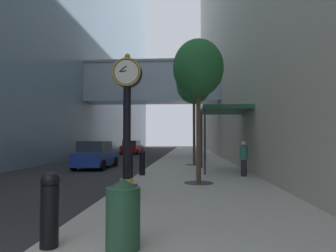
{
  "coord_description": "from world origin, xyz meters",
  "views": [
    {
      "loc": [
        2.41,
        -2.01,
        1.78
      ],
      "look_at": [
        0.83,
        21.96,
        2.86
      ],
      "focal_mm": 32.54,
      "sensor_mm": 36.0,
      "label": 1
    }
  ],
  "objects_px": {
    "bollard_third": "(129,168)",
    "car_blue_mid": "(96,155)",
    "trash_bin": "(123,213)",
    "car_black_trailing": "(97,152)",
    "bollard_fourth": "(142,162)",
    "street_tree_mid_near": "(194,84)",
    "street_clock": "(127,118)",
    "bollard_nearest": "(50,207)",
    "car_red_far": "(132,148)",
    "street_tree_near": "(198,69)",
    "pedestrian_walking": "(244,158)",
    "car_silver_near": "(134,147)"
  },
  "relations": [
    {
      "from": "bollard_nearest",
      "to": "bollard_third",
      "type": "xyz_separation_m",
      "value": [
        0.0,
        6.3,
        0.0
      ]
    },
    {
      "from": "street_clock",
      "to": "bollard_nearest",
      "type": "xyz_separation_m",
      "value": [
        -0.38,
        -4.0,
        -1.65
      ]
    },
    {
      "from": "bollard_nearest",
      "to": "bollard_third",
      "type": "bearing_deg",
      "value": 90.0
    },
    {
      "from": "bollard_fourth",
      "to": "trash_bin",
      "type": "bearing_deg",
      "value": -83.13
    },
    {
      "from": "car_blue_mid",
      "to": "car_red_far",
      "type": "height_order",
      "value": "car_blue_mid"
    },
    {
      "from": "street_tree_mid_near",
      "to": "pedestrian_walking",
      "type": "height_order",
      "value": "street_tree_mid_near"
    },
    {
      "from": "car_silver_near",
      "to": "street_clock",
      "type": "bearing_deg",
      "value": -80.1
    },
    {
      "from": "bollard_third",
      "to": "pedestrian_walking",
      "type": "distance_m",
      "value": 5.53
    },
    {
      "from": "street_clock",
      "to": "car_black_trailing",
      "type": "relative_size",
      "value": 0.99
    },
    {
      "from": "street_tree_mid_near",
      "to": "car_red_far",
      "type": "xyz_separation_m",
      "value": [
        -7.32,
        17.08,
        -4.63
      ]
    },
    {
      "from": "car_blue_mid",
      "to": "trash_bin",
      "type": "bearing_deg",
      "value": -71.28
    },
    {
      "from": "car_black_trailing",
      "to": "bollard_fourth",
      "type": "bearing_deg",
      "value": -61.98
    },
    {
      "from": "car_silver_near",
      "to": "car_black_trailing",
      "type": "distance_m",
      "value": 18.49
    },
    {
      "from": "street_tree_near",
      "to": "trash_bin",
      "type": "height_order",
      "value": "street_tree_near"
    },
    {
      "from": "car_red_far",
      "to": "car_black_trailing",
      "type": "relative_size",
      "value": 1.06
    },
    {
      "from": "pedestrian_walking",
      "to": "bollard_fourth",
      "type": "bearing_deg",
      "value": 178.6
    },
    {
      "from": "street_tree_mid_near",
      "to": "car_silver_near",
      "type": "relative_size",
      "value": 1.59
    },
    {
      "from": "bollard_third",
      "to": "car_blue_mid",
      "type": "xyz_separation_m",
      "value": [
        -3.6,
        7.68,
        0.07
      ]
    },
    {
      "from": "pedestrian_walking",
      "to": "car_black_trailing",
      "type": "bearing_deg",
      "value": 135.31
    },
    {
      "from": "bollard_nearest",
      "to": "bollard_third",
      "type": "height_order",
      "value": "same"
    },
    {
      "from": "pedestrian_walking",
      "to": "car_red_far",
      "type": "xyz_separation_m",
      "value": [
        -9.42,
        23.15,
        -0.15
      ]
    },
    {
      "from": "bollard_fourth",
      "to": "street_tree_near",
      "type": "distance_m",
      "value": 5.11
    },
    {
      "from": "street_clock",
      "to": "bollard_fourth",
      "type": "relative_size",
      "value": 3.57
    },
    {
      "from": "street_clock",
      "to": "pedestrian_walking",
      "type": "bearing_deg",
      "value": 51.53
    },
    {
      "from": "car_black_trailing",
      "to": "car_silver_near",
      "type": "bearing_deg",
      "value": 91.34
    },
    {
      "from": "bollard_nearest",
      "to": "car_silver_near",
      "type": "height_order",
      "value": "car_silver_near"
    },
    {
      "from": "bollard_fourth",
      "to": "car_blue_mid",
      "type": "bearing_deg",
      "value": 128.43
    },
    {
      "from": "bollard_nearest",
      "to": "car_silver_near",
      "type": "bearing_deg",
      "value": 98.29
    },
    {
      "from": "street_tree_mid_near",
      "to": "pedestrian_walking",
      "type": "distance_m",
      "value": 7.83
    },
    {
      "from": "street_tree_near",
      "to": "car_blue_mid",
      "type": "distance_m",
      "value": 9.94
    },
    {
      "from": "car_black_trailing",
      "to": "bollard_nearest",
      "type": "bearing_deg",
      "value": -75.12
    },
    {
      "from": "bollard_fourth",
      "to": "pedestrian_walking",
      "type": "bearing_deg",
      "value": -1.4
    },
    {
      "from": "street_clock",
      "to": "car_blue_mid",
      "type": "height_order",
      "value": "street_clock"
    },
    {
      "from": "street_tree_mid_near",
      "to": "car_blue_mid",
      "type": "xyz_separation_m",
      "value": [
        -6.12,
        -1.42,
        -4.63
      ]
    },
    {
      "from": "street_tree_mid_near",
      "to": "car_blue_mid",
      "type": "height_order",
      "value": "street_tree_mid_near"
    },
    {
      "from": "bollard_fourth",
      "to": "car_black_trailing",
      "type": "height_order",
      "value": "car_black_trailing"
    },
    {
      "from": "car_blue_mid",
      "to": "car_red_far",
      "type": "distance_m",
      "value": 18.54
    },
    {
      "from": "trash_bin",
      "to": "bollard_fourth",
      "type": "bearing_deg",
      "value": 96.87
    },
    {
      "from": "street_clock",
      "to": "bollard_third",
      "type": "height_order",
      "value": "street_clock"
    },
    {
      "from": "bollard_nearest",
      "to": "car_red_far",
      "type": "height_order",
      "value": "car_red_far"
    },
    {
      "from": "bollard_third",
      "to": "street_tree_mid_near",
      "type": "height_order",
      "value": "street_tree_mid_near"
    },
    {
      "from": "street_tree_near",
      "to": "car_red_far",
      "type": "height_order",
      "value": "street_tree_near"
    },
    {
      "from": "car_blue_mid",
      "to": "car_black_trailing",
      "type": "bearing_deg",
      "value": 106.15
    },
    {
      "from": "car_silver_near",
      "to": "street_tree_near",
      "type": "bearing_deg",
      "value": -75.27
    },
    {
      "from": "bollard_third",
      "to": "car_blue_mid",
      "type": "distance_m",
      "value": 8.48
    },
    {
      "from": "pedestrian_walking",
      "to": "car_black_trailing",
      "type": "xyz_separation_m",
      "value": [
        -9.63,
        9.52,
        -0.16
      ]
    },
    {
      "from": "bollard_fourth",
      "to": "street_tree_mid_near",
      "type": "distance_m",
      "value": 7.99
    },
    {
      "from": "street_clock",
      "to": "street_tree_near",
      "type": "relative_size",
      "value": 0.75
    },
    {
      "from": "street_clock",
      "to": "street_tree_mid_near",
      "type": "bearing_deg",
      "value": 79.35
    },
    {
      "from": "car_red_far",
      "to": "car_blue_mid",
      "type": "bearing_deg",
      "value": -86.27
    }
  ]
}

